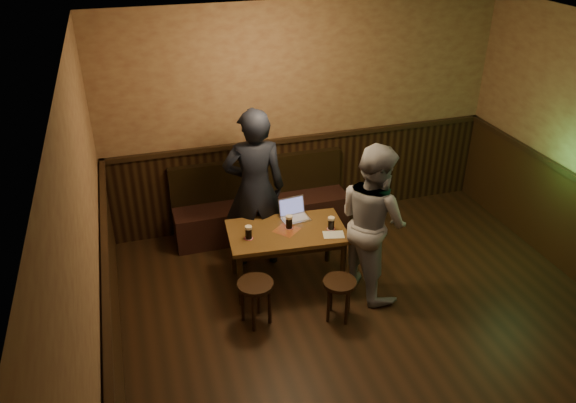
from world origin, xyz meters
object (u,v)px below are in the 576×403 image
Objects in this scene: pint_mid at (289,222)px; stool_left at (256,291)px; bench at (261,209)px; stool_right at (339,288)px; pint_left at (249,232)px; pub_table at (287,237)px; pint_right at (331,223)px; person_suit at (255,189)px; person_grey at (373,221)px; laptop at (294,213)px.

stool_left is at bearing -131.45° from pint_mid.
bench is 1.90m from stool_right.
pub_table is at bearing 5.59° from pint_left.
stool_right is at bearing -80.02° from bench.
stool_right is 2.99× the size of pint_mid.
stool_left is (-0.49, -0.56, -0.19)m from pub_table.
pint_mid reaches higher than stool_right.
pint_mid is at bearing 160.45° from pint_right.
pub_table is 8.89× the size of pint_right.
bench is at bearing 110.39° from pint_right.
bench is at bearing 94.58° from pub_table.
pint_mid is 0.08× the size of person_suit.
bench reaches higher than pint_left.
person_grey reaches higher than pint_right.
pub_table is at bearing -136.54° from pint_mid.
person_grey is (0.67, -0.60, 0.13)m from laptop.
bench is 4.51× the size of stool_left.
pint_left is at bearing 61.60° from person_grey.
pint_right is at bearing 145.51° from person_suit.
pint_left is 0.47m from pint_mid.
laptop is (0.64, 0.80, 0.34)m from stool_left.
stool_left is 1.08m from laptop.
pint_right is at bearing -69.61° from bench.
laptop is (-0.18, 0.98, 0.36)m from stool_right.
person_suit is (-0.55, 1.24, 0.58)m from stool_right.
person_suit is 1.11× the size of person_grey.
stool_left is at bearing 83.37° from person_suit.
pint_left is at bearing -170.56° from pint_mid.
laptop reaches higher than stool_right.
pint_right is (0.89, -0.07, -0.00)m from pint_left.
stool_right is 0.91m from pint_mid.
person_grey is at bearing -61.22° from bench.
person_grey is at bearing -19.53° from pub_table.
pub_table is 8.70× the size of pint_left.
pint_mid reaches higher than pint_right.
stool_left is at bearing -154.79° from pint_right.
person_suit reaches higher than stool_right.
pint_mid is (0.04, 0.04, 0.16)m from pub_table.
bench is 14.98× the size of pint_right.
pub_table is at bearing 121.38° from person_suit.
pint_left is 0.62m from person_suit.
pint_left is at bearing -169.83° from pub_table.
pint_right is 0.94m from person_suit.
laptop reaches higher than pint_right.
pint_left is 1.29m from person_grey.
pint_left is 0.89m from pint_right.
pub_table is at bearing 48.90° from stool_left.
person_suit reaches higher than bench.
stool_right is (0.82, -0.17, -0.03)m from stool_left.
pint_left is (-0.75, 0.70, 0.38)m from stool_right.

